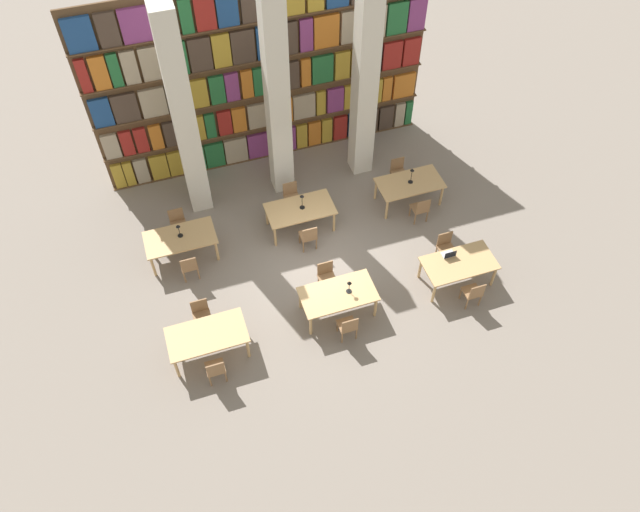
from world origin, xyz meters
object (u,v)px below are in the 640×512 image
at_px(reading_table_1, 338,295).
at_px(chair_10, 421,208).
at_px(pillar_left, 184,119).
at_px(chair_11, 398,171).
at_px(chair_1, 201,314).
at_px(reading_table_3, 180,239).
at_px(laptop, 449,254).
at_px(pillar_center, 277,100).
at_px(reading_table_0, 207,336).
at_px(chair_0, 216,369).
at_px(desk_lamp_2, 302,199).
at_px(chair_3, 327,276).
at_px(pillar_right, 365,82).
at_px(desk_lamp_3, 412,173).
at_px(chair_7, 178,223).
at_px(reading_table_4, 300,210).
at_px(desk_lamp_0, 349,285).
at_px(chair_4, 473,293).
at_px(chair_9, 291,196).
at_px(chair_5, 446,247).
at_px(reading_table_5, 410,185).
at_px(reading_table_2, 459,265).
at_px(chair_2, 348,326).
at_px(desk_lamp_1, 178,229).

height_order(reading_table_1, chair_10, chair_10).
distance_m(pillar_left, chair_11, 6.22).
height_order(chair_1, reading_table_3, chair_1).
xyz_separation_m(laptop, chair_11, (0.15, 3.47, -0.32)).
bearing_deg(chair_10, pillar_center, 141.10).
relative_size(pillar_center, reading_table_0, 3.31).
distance_m(reading_table_0, chair_1, 0.80).
relative_size(chair_0, desk_lamp_2, 1.80).
relative_size(reading_table_1, chair_3, 2.07).
xyz_separation_m(pillar_right, desk_lamp_3, (0.79, -1.79, -1.92)).
relative_size(chair_7, reading_table_4, 0.48).
distance_m(reading_table_0, chair_3, 3.32).
relative_size(desk_lamp_0, chair_4, 0.45).
relative_size(reading_table_3, reading_table_4, 1.00).
bearing_deg(chair_1, reading_table_1, 168.62).
bearing_deg(pillar_center, chair_9, -90.93).
distance_m(desk_lamp_0, chair_7, 5.14).
distance_m(reading_table_0, desk_lamp_0, 3.49).
bearing_deg(chair_5, chair_1, 0.51).
distance_m(chair_0, reading_table_5, 7.42).
height_order(chair_0, reading_table_3, chair_0).
relative_size(chair_7, chair_11, 1.00).
distance_m(reading_table_5, chair_10, 0.80).
bearing_deg(desk_lamp_3, reading_table_2, -90.00).
bearing_deg(chair_2, desk_lamp_2, 89.11).
distance_m(reading_table_0, chair_0, 0.80).
xyz_separation_m(pillar_left, pillar_right, (4.81, 0.00, 0.00)).
bearing_deg(chair_9, reading_table_3, 13.42).
xyz_separation_m(pillar_right, reading_table_4, (-2.41, -1.77, -2.33)).
xyz_separation_m(chair_7, reading_table_5, (6.35, -0.81, 0.19)).
relative_size(chair_0, desk_lamp_1, 2.12).
bearing_deg(chair_2, reading_table_1, 88.56).
xyz_separation_m(chair_7, reading_table_4, (3.18, -0.78, 0.19)).
distance_m(chair_4, chair_11, 4.54).
bearing_deg(pillar_right, pillar_center, 180.00).
bearing_deg(reading_table_0, chair_10, 19.66).
bearing_deg(chair_5, pillar_right, -78.33).
height_order(reading_table_1, chair_3, chair_3).
height_order(chair_3, reading_table_2, chair_3).
xyz_separation_m(pillar_left, chair_9, (2.39, -0.99, -2.53)).
height_order(desk_lamp_0, reading_table_2, desk_lamp_0).
bearing_deg(chair_4, desk_lamp_2, 129.87).
relative_size(chair_1, desk_lamp_3, 1.75).
xyz_separation_m(laptop, chair_7, (-6.21, 3.51, -0.32)).
bearing_deg(pillar_left, chair_9, -22.57).
height_order(chair_2, chair_7, same).
distance_m(reading_table_1, reading_table_5, 4.30).
height_order(chair_7, chair_9, same).
xyz_separation_m(reading_table_0, desk_lamp_1, (-0.02, 3.13, 0.36)).
bearing_deg(reading_table_5, desk_lamp_2, 179.40).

